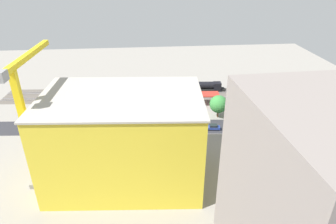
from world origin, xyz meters
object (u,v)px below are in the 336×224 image
object	(u,v)px
parked_car_4	(148,130)
traffic_light	(144,123)
platform_canopy_near	(157,95)
street_tree_1	(219,104)
street_tree_2	(120,110)
locomotive	(205,86)
passenger_coach	(261,81)
box_truck_0	(92,135)
parked_car_0	(234,127)
street_tree_0	(126,106)
construction_building	(124,140)
parked_car_2	(194,128)
street_tree_3	(271,101)
parked_car_3	(168,130)
tower_crane	(28,113)
parked_car_1	(213,127)

from	to	relation	value
parked_car_4	traffic_light	bearing A→B (deg)	48.82
platform_canopy_near	street_tree_1	bearing A→B (deg)	150.37
platform_canopy_near	street_tree_2	xyz separation A→B (m)	(12.70, 12.02, 0.51)
platform_canopy_near	locomotive	bearing A→B (deg)	-149.92
passenger_coach	box_truck_0	xyz separation A→B (m)	(63.98, 33.96, -1.65)
parked_car_0	street_tree_0	distance (m)	35.28
parked_car_0	construction_building	size ratio (longest dim) A/B	0.13
parked_car_4	box_truck_0	world-z (taller)	box_truck_0
parked_car_2	street_tree_0	xyz separation A→B (m)	(20.97, -7.49, 5.28)
street_tree_2	street_tree_3	xyz separation A→B (m)	(-50.72, -0.46, 0.71)
parked_car_3	street_tree_1	xyz separation A→B (m)	(-17.80, -8.34, 4.08)
parked_car_0	street_tree_0	world-z (taller)	street_tree_0
box_truck_0	street_tree_3	size ratio (longest dim) A/B	1.12
passenger_coach	street_tree_0	xyz separation A→B (m)	(54.14, 23.84, 2.82)
street_tree_3	passenger_coach	bearing A→B (deg)	-103.37
street_tree_1	street_tree_0	bearing A→B (deg)	1.36
parked_car_2	street_tree_2	size ratio (longest dim) A/B	0.66
construction_building	tower_crane	distance (m)	21.82
parked_car_3	traffic_light	bearing A→B (deg)	8.75
locomotive	street_tree_0	bearing A→B (deg)	37.72
platform_canopy_near	traffic_light	world-z (taller)	traffic_light
platform_canopy_near	parked_car_2	size ratio (longest dim) A/B	9.52
street_tree_0	locomotive	bearing A→B (deg)	-142.28
passenger_coach	parked_car_4	distance (m)	56.80
parked_car_3	street_tree_1	bearing A→B (deg)	-154.90
parked_car_4	street_tree_2	size ratio (longest dim) A/B	0.63
box_truck_0	parked_car_4	bearing A→B (deg)	-170.42
parked_car_0	parked_car_1	size ratio (longest dim) A/B	0.99
parked_car_0	box_truck_0	size ratio (longest dim) A/B	0.46
parked_car_4	street_tree_3	world-z (taller)	street_tree_3
platform_canopy_near	parked_car_0	bearing A→B (deg)	140.08
tower_crane	box_truck_0	xyz separation A→B (m)	(-9.94, -16.39, -16.40)
tower_crane	parked_car_0	bearing A→B (deg)	-160.56
street_tree_2	street_tree_3	bearing A→B (deg)	-179.48
platform_canopy_near	box_truck_0	distance (m)	30.31
box_truck_0	street_tree_0	bearing A→B (deg)	-134.17
parked_car_1	tower_crane	world-z (taller)	tower_crane
box_truck_0	traffic_light	distance (m)	15.61
parked_car_2	locomotive	bearing A→B (deg)	-107.46
tower_crane	street_tree_0	xyz separation A→B (m)	(-19.77, -26.51, -11.94)
parked_car_4	street_tree_0	distance (m)	11.27
tower_crane	street_tree_3	distance (m)	74.62
parked_car_0	parked_car_4	world-z (taller)	parked_car_0
tower_crane	box_truck_0	size ratio (longest dim) A/B	3.13
construction_building	street_tree_1	size ratio (longest dim) A/B	4.43
street_tree_3	construction_building	bearing A→B (deg)	30.67
street_tree_0	traffic_light	bearing A→B (deg)	122.16
street_tree_0	street_tree_1	size ratio (longest dim) A/B	1.16
tower_crane	box_truck_0	distance (m)	25.23
platform_canopy_near	parked_car_3	bearing A→B (deg)	96.47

